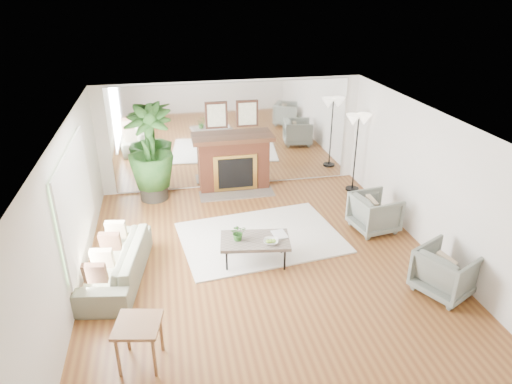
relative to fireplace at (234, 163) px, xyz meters
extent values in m
plane|color=brown|center=(0.00, -3.26, -0.66)|extent=(7.00, 7.00, 0.00)
cube|color=silver|center=(-2.99, -3.26, 0.59)|extent=(0.02, 7.00, 2.50)
cube|color=silver|center=(2.99, -3.26, 0.59)|extent=(0.02, 7.00, 2.50)
cube|color=silver|center=(0.00, 0.23, 0.59)|extent=(6.00, 0.02, 2.50)
cube|color=silver|center=(0.00, 0.21, 0.59)|extent=(5.40, 0.04, 2.40)
cube|color=#B2E09E|center=(-2.96, -2.86, 0.69)|extent=(0.04, 2.40, 1.50)
cube|color=brown|center=(0.00, 0.02, -0.06)|extent=(1.60, 0.40, 1.20)
cube|color=gold|center=(0.00, -0.19, -0.18)|extent=(1.00, 0.04, 0.85)
cube|color=black|center=(0.00, -0.21, -0.18)|extent=(0.80, 0.04, 0.70)
cube|color=#675B51|center=(0.00, -0.33, -0.64)|extent=(1.70, 0.55, 0.03)
cube|color=#482517|center=(0.00, 0.00, 0.56)|extent=(1.85, 0.46, 0.10)
cube|color=#321C13|center=(-0.35, 0.17, 1.09)|extent=(0.50, 0.04, 0.60)
cube|color=#321C13|center=(0.35, 0.17, 1.09)|extent=(0.50, 0.04, 0.60)
cube|color=white|center=(0.13, -2.36, -0.64)|extent=(3.18, 2.45, 0.03)
cube|color=#675B51|center=(-0.14, -3.15, -0.22)|extent=(1.26, 0.85, 0.06)
cylinder|color=black|center=(-0.66, -3.32, -0.45)|extent=(0.04, 0.04, 0.41)
cylinder|color=black|center=(0.30, -3.46, -0.45)|extent=(0.04, 0.04, 0.41)
cylinder|color=black|center=(-0.59, -2.84, -0.45)|extent=(0.04, 0.04, 0.41)
cylinder|color=black|center=(0.38, -2.98, -0.45)|extent=(0.04, 0.04, 0.41)
imported|color=#6F705A|center=(-2.45, -3.16, -0.36)|extent=(1.13, 2.16, 0.60)
imported|color=slate|center=(2.37, -2.47, -0.29)|extent=(0.93, 0.91, 0.74)
imported|color=slate|center=(2.60, -4.54, -0.28)|extent=(1.10, 1.09, 0.75)
cube|color=brown|center=(-2.01, -5.11, -0.05)|extent=(0.65, 0.65, 0.04)
cylinder|color=brown|center=(-2.28, -5.28, -0.36)|extent=(0.04, 0.04, 0.60)
cylinder|color=brown|center=(-1.84, -5.37, -0.36)|extent=(0.04, 0.04, 0.60)
cylinder|color=brown|center=(-2.19, -4.85, -0.36)|extent=(0.04, 0.04, 0.60)
cylinder|color=brown|center=(-1.75, -4.93, -0.36)|extent=(0.04, 0.04, 0.60)
cylinder|color=black|center=(-1.85, -0.16, -0.44)|extent=(0.61, 0.61, 0.44)
imported|color=#356123|center=(-1.85, -0.16, 0.55)|extent=(1.18, 1.18, 1.81)
cylinder|color=black|center=(2.70, -0.61, -0.64)|extent=(0.31, 0.31, 0.04)
cylinder|color=black|center=(2.70, -0.61, 0.22)|extent=(0.03, 0.03, 1.75)
cone|color=#F2E5CD|center=(2.57, -0.61, 1.04)|extent=(0.33, 0.33, 0.24)
cone|color=#F2E5CD|center=(2.83, -0.61, 1.04)|extent=(0.33, 0.33, 0.24)
imported|color=#356123|center=(-0.42, -3.12, -0.05)|extent=(0.27, 0.24, 0.29)
imported|color=brown|center=(0.09, -3.33, -0.16)|extent=(0.31, 0.31, 0.06)
imported|color=brown|center=(0.19, -3.11, -0.18)|extent=(0.26, 0.33, 0.02)
camera|label=1|loc=(-1.46, -9.72, 3.79)|focal=32.00mm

